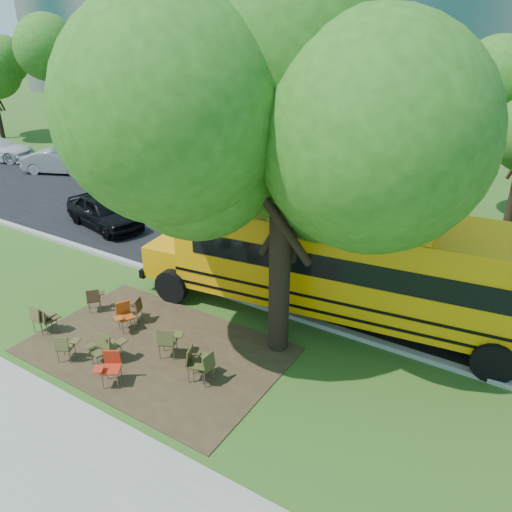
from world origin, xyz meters
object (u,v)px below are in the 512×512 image
Objects in this scene: chair_3 at (101,348)px; chair_5 at (110,365)px; chair_1 at (46,318)px; pedestrian_b at (66,139)px; main_tree at (283,132)px; bg_car_silver at (59,162)px; pedestrian_a at (75,145)px; chair_0 at (40,317)px; bg_car_red at (178,186)px; chair_8 at (94,297)px; black_car at (104,211)px; chair_11 at (168,340)px; chair_9 at (135,308)px; chair_2 at (65,345)px; chair_4 at (109,344)px; chair_7 at (194,361)px; chair_10 at (124,314)px; chair_6 at (206,364)px; school_bus at (377,266)px.

chair_5 reaches higher than chair_3.
chair_5 reaches higher than chair_1.
chair_3 is at bearing 32.94° from pedestrian_b.
main_tree is 7.03m from chair_5.
pedestrian_a reaches higher than bg_car_silver.
bg_car_red is at bearing 110.06° from chair_0.
chair_3 is at bearing -3.56° from chair_0.
chair_8 is (-2.19, 1.74, -0.01)m from chair_3.
chair_8 is 10.99m from bg_car_red.
chair_11 is at bearing -111.21° from black_car.
main_tree is at bearing -94.86° from chair_9.
main_tree is 11.44× the size of chair_2.
chair_3 is 0.23m from chair_4.
pedestrian_a is at bearing 141.02° from chair_4.
chair_0 is 1.03× the size of chair_3.
pedestrian_b is at bearing -143.77° from chair_7.
pedestrian_b is at bearing 142.18° from chair_4.
chair_10 is 0.21× the size of bg_car_silver.
black_car is 9.97m from bg_car_silver.
chair_5 reaches higher than chair_6.
chair_3 is 0.92m from chair_5.
school_bus is 7.23m from chair_9.
bg_car_silver is (-18.99, 10.68, 0.13)m from chair_6.
chair_10 reaches higher than chair_9.
chair_5 is 2.36m from chair_6.
chair_2 is at bearing -32.19° from chair_5.
chair_3 reaches higher than chair_2.
chair_10 is at bearing -152.63° from school_bus.
chair_11 is at bearing -123.40° from bg_car_red.
black_car is at bearing 62.04° from chair_6.
chair_2 is at bearing -105.76° from chair_8.
chair_3 is 13.58m from bg_car_red.
black_car is at bearing -142.95° from chair_7.
school_bus reaches higher than chair_4.
main_tree reaches higher than chair_3.
chair_1 is 17.83m from bg_car_silver.
chair_7 reaches higher than chair_4.
chair_7 is at bearing 37.42° from pedestrian_b.
main_tree is 1.89× the size of bg_car_red.
pedestrian_b is at bearing 115.03° from chair_2.
pedestrian_a reaches higher than chair_10.
black_car is at bearing 167.00° from school_bus.
chair_6 is at bearing 83.80° from chair_7.
chair_5 is at bearing 33.26° from pedestrian_b.
chair_9 is at bearing -37.86° from chair_8.
pedestrian_b is at bearing 91.09° from bg_car_red.
main_tree is at bearing -16.17° from chair_6.
chair_6 is at bearing -142.59° from bg_car_silver.
school_bus is at bearing 22.65° from chair_11.
chair_5 is 2.83m from chair_9.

